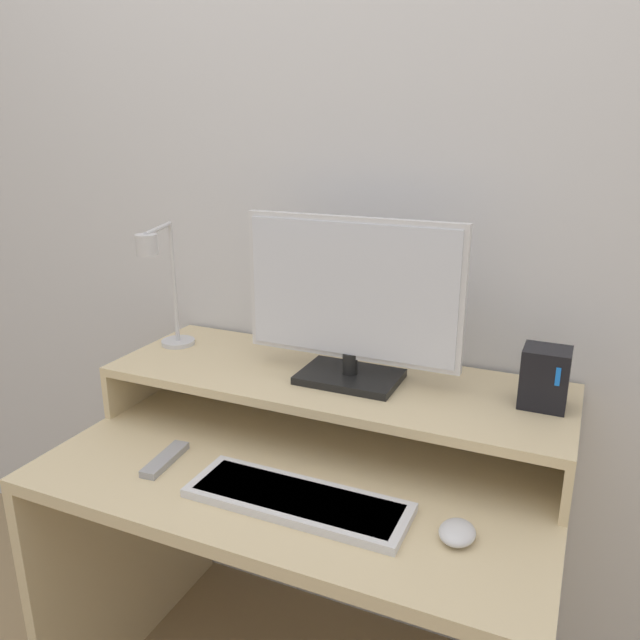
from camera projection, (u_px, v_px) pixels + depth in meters
The scene contains 9 objects.
wall_back at pixel (369, 207), 1.60m from camera, with size 6.00×0.05×2.50m.
desk at pixel (307, 538), 1.49m from camera, with size 1.12×0.70×0.73m.
monitor_shelf at pixel (334, 384), 1.52m from camera, with size 1.12×0.39×0.14m.
monitor at pixel (351, 301), 1.43m from camera, with size 0.52×0.16×0.39m.
desk_lamp at pixel (163, 284), 1.60m from camera, with size 0.12×0.23×0.34m.
router_dock at pixel (545, 378), 1.34m from camera, with size 0.10×0.09×0.13m.
keyboard at pixel (297, 500), 1.24m from camera, with size 0.46×0.15×0.02m.
mouse at pixel (457, 532), 1.14m from camera, with size 0.07×0.08×0.03m.
remote_control at pixel (165, 459), 1.40m from camera, with size 0.05×0.15×0.02m.
Camera 1 is at (0.54, -0.79, 1.45)m, focal length 35.00 mm.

